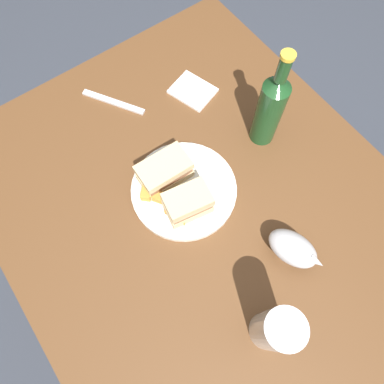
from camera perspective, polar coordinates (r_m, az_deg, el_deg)
ground_plane at (r=1.55m, az=0.73°, el=-11.54°), size 6.00×6.00×0.00m
dining_table at (r=1.19m, az=0.94°, el=-8.12°), size 1.07×0.90×0.74m
plate at (r=0.83m, az=-1.32°, el=0.37°), size 0.25×0.25×0.02m
sandwich_half_left at (r=0.81m, az=-4.53°, el=3.41°), size 0.08×0.12×0.06m
sandwich_half_right at (r=0.77m, az=-0.55°, el=-2.01°), size 0.08×0.11×0.07m
potato_wedge_front at (r=0.80m, az=-2.54°, el=-3.54°), size 0.06×0.04×0.02m
potato_wedge_middle at (r=0.82m, az=-5.63°, el=0.63°), size 0.05×0.04×0.02m
potato_wedge_back at (r=0.82m, az=-7.30°, el=0.36°), size 0.05×0.05×0.02m
potato_wedge_left_edge at (r=0.80m, az=-2.52°, el=-1.53°), size 0.04×0.06×0.02m
potato_wedge_right_edge at (r=0.81m, az=-4.71°, el=-1.04°), size 0.06×0.05×0.02m
pint_glass at (r=0.72m, az=13.24°, el=-21.02°), size 0.07×0.07×0.17m
gravy_boat at (r=0.78m, az=16.14°, el=-8.86°), size 0.13×0.10×0.07m
cider_bottle at (r=0.84m, az=12.59°, el=13.11°), size 0.06×0.06×0.28m
napkin at (r=0.99m, az=0.12°, el=16.14°), size 0.13×0.12×0.01m
fork at (r=0.99m, az=-12.67°, el=14.12°), size 0.16×0.11×0.01m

